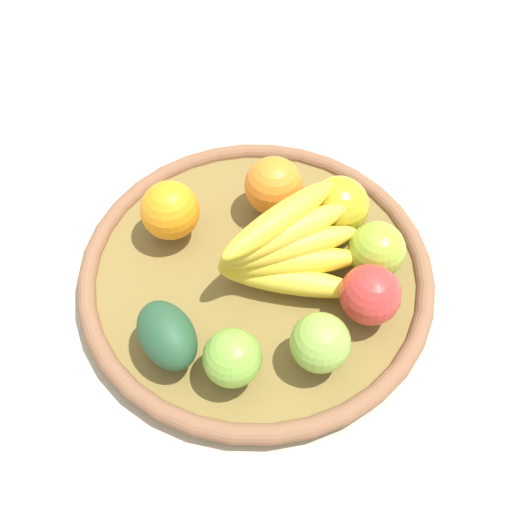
{
  "coord_description": "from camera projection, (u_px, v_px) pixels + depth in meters",
  "views": [
    {
      "loc": [
        0.29,
        -0.34,
        0.66
      ],
      "look_at": [
        0.0,
        0.0,
        0.05
      ],
      "focal_mm": 42.77,
      "sensor_mm": 36.0,
      "label": 1
    }
  ],
  "objects": [
    {
      "name": "ground_plane",
      "position": [
        256.0,
        280.0,
        0.79
      ],
      "size": [
        2.4,
        2.4,
        0.0
      ],
      "primitive_type": "plane",
      "color": "#BDB39B",
      "rests_on": "ground"
    },
    {
      "name": "banana_bunch",
      "position": [
        287.0,
        249.0,
        0.72
      ],
      "size": [
        0.17,
        0.18,
        0.1
      ],
      "color": "yellow",
      "rests_on": "basket"
    },
    {
      "name": "apple_1",
      "position": [
        320.0,
        343.0,
        0.66
      ],
      "size": [
        0.09,
        0.09,
        0.07
      ],
      "primitive_type": "sphere",
      "rotation": [
        0.0,
        0.0,
        2.57
      ],
      "color": "#86B042",
      "rests_on": "basket"
    },
    {
      "name": "orange_1",
      "position": [
        170.0,
        210.0,
        0.77
      ],
      "size": [
        0.1,
        0.1,
        0.08
      ],
      "primitive_type": "sphere",
      "rotation": [
        0.0,
        0.0,
        3.69
      ],
      "color": "orange",
      "rests_on": "basket"
    },
    {
      "name": "apple_2",
      "position": [
        377.0,
        250.0,
        0.74
      ],
      "size": [
        0.1,
        0.1,
        0.07
      ],
      "primitive_type": "sphere",
      "rotation": [
        0.0,
        0.0,
        2.1
      ],
      "color": "#90AD30",
      "rests_on": "basket"
    },
    {
      "name": "apple_4",
      "position": [
        370.0,
        295.0,
        0.7
      ],
      "size": [
        0.1,
        0.1,
        0.07
      ],
      "primitive_type": "sphere",
      "rotation": [
        0.0,
        0.0,
        5.27
      ],
      "color": "red",
      "rests_on": "basket"
    },
    {
      "name": "basket",
      "position": [
        256.0,
        273.0,
        0.78
      ],
      "size": [
        0.45,
        0.45,
        0.03
      ],
      "color": "olive",
      "rests_on": "ground_plane"
    },
    {
      "name": "avocado",
      "position": [
        165.0,
        333.0,
        0.67
      ],
      "size": [
        0.1,
        0.08,
        0.06
      ],
      "primitive_type": "ellipsoid",
      "rotation": [
        0.0,
        0.0,
        5.98
      ],
      "color": "#244D2E",
      "rests_on": "basket"
    },
    {
      "name": "apple_0",
      "position": [
        232.0,
        358.0,
        0.65
      ],
      "size": [
        0.07,
        0.07,
        0.07
      ],
      "primitive_type": "sphere",
      "rotation": [
        0.0,
        0.0,
        1.52
      ],
      "color": "#78AA39",
      "rests_on": "basket"
    },
    {
      "name": "orange_0",
      "position": [
        274.0,
        186.0,
        0.79
      ],
      "size": [
        0.11,
        0.11,
        0.08
      ],
      "primitive_type": "sphere",
      "rotation": [
        0.0,
        0.0,
        2.31
      ],
      "color": "orange",
      "rests_on": "basket"
    },
    {
      "name": "apple_3",
      "position": [
        338.0,
        207.0,
        0.77
      ],
      "size": [
        0.1,
        0.1,
        0.08
      ],
      "primitive_type": "sphere",
      "rotation": [
        0.0,
        0.0,
        4.46
      ],
      "color": "gold",
      "rests_on": "basket"
    }
  ]
}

